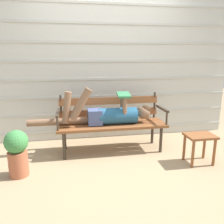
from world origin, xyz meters
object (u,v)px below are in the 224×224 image
park_bench (111,120)px  potted_plant (17,151)px  reclining_person (107,114)px  footstool (200,141)px

park_bench → potted_plant: bearing=-153.7°
park_bench → reclining_person: size_ratio=0.89×
footstool → potted_plant: (-2.30, 0.07, 0.00)m
reclining_person → footstool: bearing=-27.9°
reclining_person → footstool: 1.32m
park_bench → footstool: park_bench is taller
reclining_person → footstool: (1.14, -0.60, -0.27)m
park_bench → footstool: 1.27m
reclining_person → potted_plant: size_ratio=3.15×
park_bench → potted_plant: (-1.23, -0.61, -0.15)m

